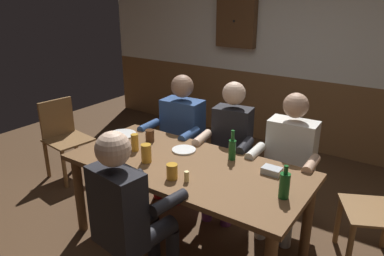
{
  "coord_description": "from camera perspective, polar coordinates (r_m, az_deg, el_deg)",
  "views": [
    {
      "loc": [
        1.51,
        -2.23,
        2.03
      ],
      "look_at": [
        0.0,
        -0.01,
        1.02
      ],
      "focal_mm": 34.56,
      "sensor_mm": 36.0,
      "label": 1
    }
  ],
  "objects": [
    {
      "name": "pint_glass_4",
      "position": [
        3.06,
        -13.32,
        -3.82
      ],
      "size": [
        0.07,
        0.07,
        0.1
      ],
      "primitive_type": "cylinder",
      "color": "white",
      "rests_on": "dining_table"
    },
    {
      "name": "pint_glass_1",
      "position": [
        2.95,
        -7.07,
        -3.88
      ],
      "size": [
        0.08,
        0.08,
        0.15
      ],
      "primitive_type": "cylinder",
      "color": "gold",
      "rests_on": "dining_table"
    },
    {
      "name": "pint_glass_0",
      "position": [
        3.34,
        -6.52,
        -1.19
      ],
      "size": [
        0.08,
        0.08,
        0.11
      ],
      "primitive_type": "cylinder",
      "color": "#4C2D19",
      "rests_on": "dining_table"
    },
    {
      "name": "pint_glass_2",
      "position": [
        3.16,
        -8.82,
        -2.22
      ],
      "size": [
        0.06,
        0.06,
        0.15
      ],
      "primitive_type": "cylinder",
      "color": "gold",
      "rests_on": "dining_table"
    },
    {
      "name": "person_1",
      "position": [
        3.46,
        5.75,
        -2.4
      ],
      "size": [
        0.52,
        0.55,
        1.26
      ],
      "rotation": [
        0.0,
        0.0,
        3.29
      ],
      "color": "black",
      "rests_on": "ground_plane"
    },
    {
      "name": "person_0",
      "position": [
        3.76,
        -1.91,
        -0.19
      ],
      "size": [
        0.57,
        0.55,
        1.25
      ],
      "rotation": [
        0.0,
        0.0,
        3.21
      ],
      "color": "#2D4C84",
      "rests_on": "ground_plane"
    },
    {
      "name": "bottle_0",
      "position": [
        2.5,
        14.08,
        -8.52
      ],
      "size": [
        0.07,
        0.07,
        0.23
      ],
      "color": "#195923",
      "rests_on": "dining_table"
    },
    {
      "name": "condiment_caddy",
      "position": [
        2.82,
        12.21,
        -6.44
      ],
      "size": [
        0.14,
        0.1,
        0.05
      ],
      "primitive_type": "cube",
      "color": "#B2B7BC",
      "rests_on": "dining_table"
    },
    {
      "name": "pint_glass_3",
      "position": [
        2.68,
        -3.1,
        -6.72
      ],
      "size": [
        0.08,
        0.08,
        0.11
      ],
      "primitive_type": "cylinder",
      "color": "gold",
      "rests_on": "dining_table"
    },
    {
      "name": "back_wall_wainscot",
      "position": [
        5.19,
        15.76,
        2.36
      ],
      "size": [
        6.29,
        0.12,
        0.96
      ],
      "primitive_type": "cube",
      "color": "brown",
      "rests_on": "ground_plane"
    },
    {
      "name": "wall_dart_cabinet",
      "position": [
        5.2,
        6.87,
        16.1
      ],
      "size": [
        0.56,
        0.15,
        0.7
      ],
      "color": "brown"
    },
    {
      "name": "chair_empty_near_right",
      "position": [
        4.42,
        -19.11,
        -1.2
      ],
      "size": [
        0.49,
        0.49,
        0.88
      ],
      "rotation": [
        0.0,
        0.0,
        -1.7
      ],
      "color": "brown",
      "rests_on": "ground_plane"
    },
    {
      "name": "bottle_1",
      "position": [
        2.98,
        6.23,
        -3.15
      ],
      "size": [
        0.06,
        0.06,
        0.25
      ],
      "color": "#195923",
      "rests_on": "dining_table"
    },
    {
      "name": "plate_1",
      "position": [
        3.54,
        -10.72,
        -0.97
      ],
      "size": [
        0.26,
        0.26,
        0.01
      ],
      "primitive_type": "cylinder",
      "color": "white",
      "rests_on": "dining_table"
    },
    {
      "name": "plate_0",
      "position": [
        3.15,
        -1.26,
        -3.41
      ],
      "size": [
        0.2,
        0.2,
        0.01
      ],
      "primitive_type": "cylinder",
      "color": "white",
      "rests_on": "dining_table"
    },
    {
      "name": "person_2",
      "position": [
        3.27,
        14.66,
        -4.46
      ],
      "size": [
        0.56,
        0.53,
        1.24
      ],
      "rotation": [
        0.0,
        0.0,
        3.2
      ],
      "color": "silver",
      "rests_on": "ground_plane"
    },
    {
      "name": "ground_plane",
      "position": [
        3.37,
        0.11,
        -16.44
      ],
      "size": [
        7.55,
        7.55,
        0.0
      ],
      "primitive_type": "plane",
      "color": "#4C331E"
    },
    {
      "name": "back_wall_upper",
      "position": [
        4.96,
        17.24,
        16.66
      ],
      "size": [
        6.29,
        0.12,
        1.63
      ],
      "primitive_type": "cube",
      "color": "silver"
    },
    {
      "name": "person_3",
      "position": [
        2.49,
        -9.77,
        -12.35
      ],
      "size": [
        0.55,
        0.56,
        1.25
      ],
      "rotation": [
        0.0,
        0.0,
        -0.13
      ],
      "color": "black",
      "rests_on": "ground_plane"
    },
    {
      "name": "dining_table",
      "position": [
        2.96,
        -0.84,
        -7.24
      ],
      "size": [
        1.93,
        0.91,
        0.74
      ],
      "color": "brown",
      "rests_on": "ground_plane"
    },
    {
      "name": "table_candle",
      "position": [
        2.65,
        -0.84,
        -7.5
      ],
      "size": [
        0.04,
        0.04,
        0.08
      ],
      "primitive_type": "cylinder",
      "color": "#F9E08C",
      "rests_on": "dining_table"
    }
  ]
}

